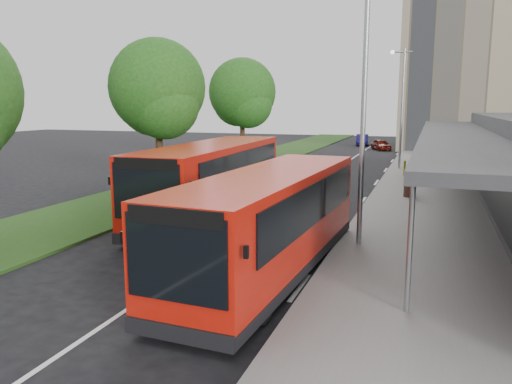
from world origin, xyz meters
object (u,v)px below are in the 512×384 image
litter_bin (410,186)px  car_near (381,145)px  lamp_post_near (361,98)px  tree_mid (158,94)px  tree_far (242,97)px  bus_main (271,222)px  lamp_post_far (401,101)px  bus_second (212,180)px  bollard (404,168)px  car_far (362,140)px

litter_bin → car_near: bearing=98.3°
lamp_post_near → litter_bin: bearing=82.3°
tree_mid → tree_far: (-0.00, 12.00, 0.03)m
lamp_post_near → bus_main: 4.93m
tree_mid → lamp_post_far: 17.08m
bus_second → lamp_post_near: bearing=-23.8°
lamp_post_far → bollard: 5.43m
bus_main → bollard: (2.47, 19.65, -0.81)m
car_far → bus_second: bearing=-98.6°
bus_second → litter_bin: bearing=40.2°
lamp_post_near → litter_bin: lamp_post_near is taller
car_near → car_far: car_far is taller
tree_far → bus_main: 24.32m
lamp_post_near → bus_main: bearing=-120.7°
car_near → tree_far: bearing=-141.5°
bollard → car_far: (-5.80, 24.39, 0.01)m
tree_mid → lamp_post_far: size_ratio=0.98×
bus_second → car_far: bearing=86.6°
tree_mid → tree_far: tree_far is taller
tree_far → lamp_post_far: lamp_post_far is taller
bus_main → bollard: size_ratio=10.85×
litter_bin → bollard: size_ratio=1.09×
litter_bin → car_far: size_ratio=0.27×
lamp_post_near → litter_bin: size_ratio=8.12×
tree_mid → litter_bin: tree_mid is taller
bus_second → car_far: size_ratio=2.86×
lamp_post_near → lamp_post_far: bearing=90.0°
tree_far → bus_second: (5.05, -16.64, -3.55)m
lamp_post_far → litter_bin: lamp_post_far is taller
tree_mid → bollard: size_ratio=8.61×
bus_second → car_near: 33.27m
car_near → car_far: (-2.57, 5.41, 0.06)m
bus_second → bus_main: bearing=-55.0°
bus_main → car_far: size_ratio=2.66×
bus_main → lamp_post_near: bearing=62.2°
bus_main → litter_bin: bus_main is taller
tree_mid → car_near: 30.02m
tree_far → bus_second: tree_far is taller
lamp_post_near → bus_main: (-1.87, -3.14, -3.31)m
car_near → bollard: bearing=-104.4°
tree_far → car_far: tree_far is taller
tree_mid → bus_second: 7.71m
bollard → tree_mid: bearing=-141.1°
lamp_post_near → bus_main: size_ratio=0.81×
tree_far → lamp_post_near: 22.07m
lamp_post_near → car_far: (-5.19, 40.90, -4.11)m
bus_main → bollard: 19.83m
bollard → lamp_post_far: bearing=99.9°
car_far → bus_main: bearing=-93.0°
car_near → car_far: bearing=91.3°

